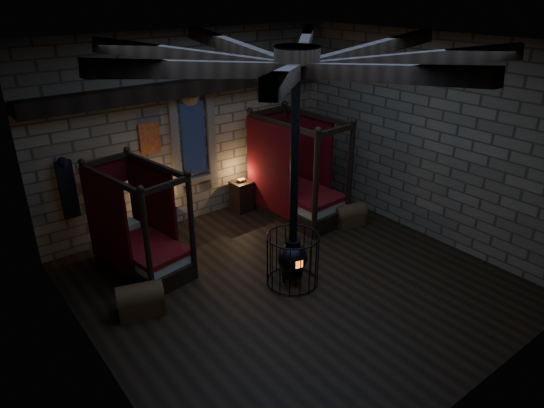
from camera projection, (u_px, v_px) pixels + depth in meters
room at (293, 74)px, 7.45m from camera, size 7.02×7.02×4.29m
bed_left at (140, 245)px, 9.16m from camera, size 1.35×2.11×2.05m
bed_right at (295, 191)px, 11.33m from camera, size 1.32×2.32×2.35m
trunk_left at (141, 300)px, 8.02m from camera, size 0.85×0.67×0.55m
trunk_right at (349, 216)px, 10.96m from camera, size 0.79×0.61×0.52m
nightstand_left at (165, 221)px, 10.45m from camera, size 0.47×0.46×0.83m
nightstand_right at (242, 196)px, 11.59m from camera, size 0.49×0.47×0.81m
stove at (293, 254)px, 8.67m from camera, size 0.95×0.95×4.05m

